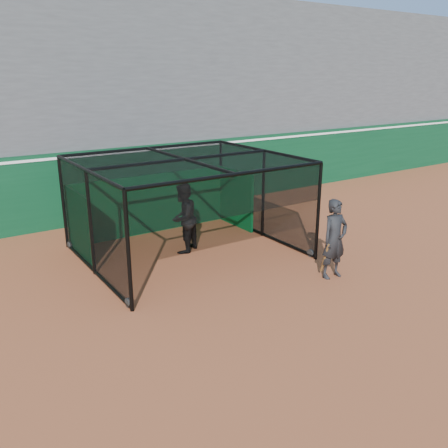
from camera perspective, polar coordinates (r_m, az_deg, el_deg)
ground at (r=10.68m, az=5.63°, el=-9.99°), size 120.00×120.00×0.00m
outfield_wall at (r=17.29m, az=-12.32°, el=5.04°), size 50.00×0.50×2.50m
grandstand at (r=20.47m, az=-16.99°, el=15.61°), size 50.00×7.85×8.95m
batting_cage at (r=13.35m, az=-4.59°, el=2.01°), size 5.57×4.91×2.72m
batter at (r=13.55m, az=-4.94°, el=0.70°), size 1.23×1.16×2.01m
on_deck_player at (r=12.10m, az=13.16°, el=-1.78°), size 0.76×0.52×2.03m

